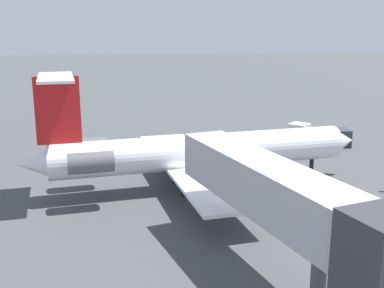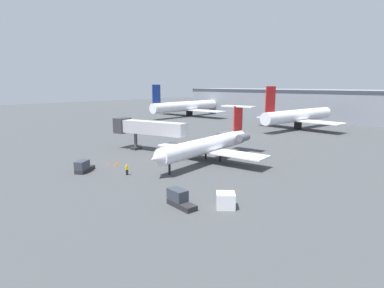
{
  "view_description": "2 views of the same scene",
  "coord_description": "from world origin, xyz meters",
  "px_view_note": "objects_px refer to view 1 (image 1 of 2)",
  "views": [
    {
      "loc": [
        -34.95,
        6.21,
        12.72
      ],
      "look_at": [
        1.84,
        -0.27,
        3.46
      ],
      "focal_mm": 44.02,
      "sensor_mm": 36.0,
      "label": 1
    },
    {
      "loc": [
        37.25,
        -43.32,
        13.68
      ],
      "look_at": [
        -1.44,
        -2.32,
        3.21
      ],
      "focal_mm": 30.34,
      "sensor_mm": 36.0,
      "label": 2
    }
  ],
  "objects_px": {
    "jet_bridge": "(288,201)",
    "baggage_tug_trailing": "(341,138)",
    "regional_jet": "(192,151)",
    "cargo_container_uld": "(299,131)"
  },
  "relations": [
    {
      "from": "jet_bridge",
      "to": "cargo_container_uld",
      "type": "height_order",
      "value": "jet_bridge"
    },
    {
      "from": "regional_jet",
      "to": "baggage_tug_trailing",
      "type": "relative_size",
      "value": 6.76
    },
    {
      "from": "regional_jet",
      "to": "jet_bridge",
      "type": "height_order",
      "value": "regional_jet"
    },
    {
      "from": "jet_bridge",
      "to": "baggage_tug_trailing",
      "type": "distance_m",
      "value": 32.55
    },
    {
      "from": "regional_jet",
      "to": "baggage_tug_trailing",
      "type": "distance_m",
      "value": 22.15
    },
    {
      "from": "jet_bridge",
      "to": "baggage_tug_trailing",
      "type": "bearing_deg",
      "value": -31.82
    },
    {
      "from": "regional_jet",
      "to": "cargo_container_uld",
      "type": "height_order",
      "value": "regional_jet"
    },
    {
      "from": "baggage_tug_trailing",
      "to": "cargo_container_uld",
      "type": "xyz_separation_m",
      "value": [
        4.14,
        3.19,
        0.03
      ]
    },
    {
      "from": "regional_jet",
      "to": "baggage_tug_trailing",
      "type": "bearing_deg",
      "value": -58.56
    },
    {
      "from": "regional_jet",
      "to": "jet_bridge",
      "type": "relative_size",
      "value": 1.66
    }
  ]
}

